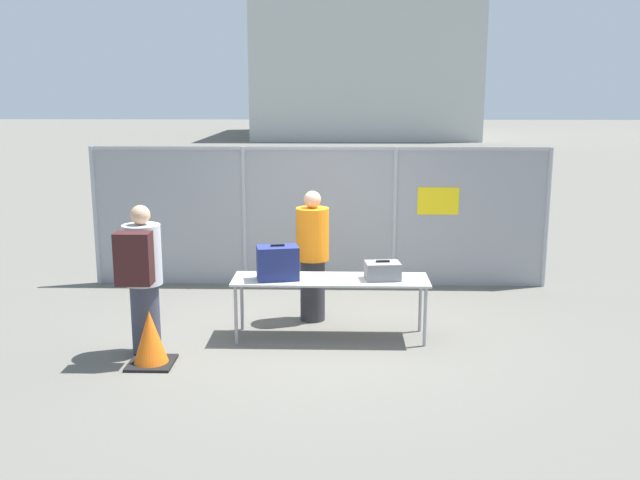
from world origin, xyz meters
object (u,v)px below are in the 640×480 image
object	(u,v)px
inspection_table	(331,283)
security_worker_near	(313,254)
suitcase_grey	(383,271)
traffic_cone	(150,340)
utility_trailer	(361,225)
suitcase_navy	(278,263)
traveler_hooded	(142,274)

from	to	relation	value
inspection_table	security_worker_near	distance (m)	0.73
inspection_table	suitcase_grey	size ratio (longest dim) A/B	5.33
traffic_cone	security_worker_near	bearing A→B (deg)	43.09
utility_trailer	traffic_cone	size ratio (longest dim) A/B	6.63
traffic_cone	suitcase_navy	bearing A→B (deg)	33.00
traveler_hooded	utility_trailer	bearing A→B (deg)	64.96
inspection_table	suitcase_navy	xyz separation A→B (m)	(-0.61, -0.05, 0.25)
utility_trailer	traveler_hooded	bearing A→B (deg)	-114.89
inspection_table	suitcase_grey	world-z (taller)	suitcase_grey
suitcase_navy	security_worker_near	bearing A→B (deg)	62.53
security_worker_near	traffic_cone	size ratio (longest dim) A/B	2.77
suitcase_grey	security_worker_near	distance (m)	1.08
inspection_table	utility_trailer	distance (m)	4.88
suitcase_grey	security_worker_near	xyz separation A→B (m)	(-0.84, 0.68, 0.03)
suitcase_navy	traveler_hooded	distance (m)	1.53
security_worker_near	traffic_cone	xyz separation A→B (m)	(-1.66, -1.56, -0.58)
inspection_table	traffic_cone	bearing A→B (deg)	-154.89
inspection_table	suitcase_navy	bearing A→B (deg)	-175.10
inspection_table	suitcase_grey	distance (m)	0.62
security_worker_near	inspection_table	bearing A→B (deg)	98.29
traveler_hooded	traffic_cone	world-z (taller)	traveler_hooded
suitcase_grey	traffic_cone	bearing A→B (deg)	-160.66
traveler_hooded	inspection_table	bearing A→B (deg)	16.19
suitcase_navy	security_worker_near	xyz separation A→B (m)	(0.37, 0.72, -0.06)
inspection_table	suitcase_navy	size ratio (longest dim) A/B	4.39
traveler_hooded	utility_trailer	size ratio (longest dim) A/B	0.42
traffic_cone	utility_trailer	bearing A→B (deg)	67.39
traveler_hooded	suitcase_grey	bearing A→B (deg)	12.34
suitcase_grey	inspection_table	bearing A→B (deg)	178.80
suitcase_grey	security_worker_near	size ratio (longest dim) A/B	0.26
traveler_hooded	suitcase_navy	bearing A→B (deg)	20.74
suitcase_grey	traffic_cone	world-z (taller)	suitcase_grey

